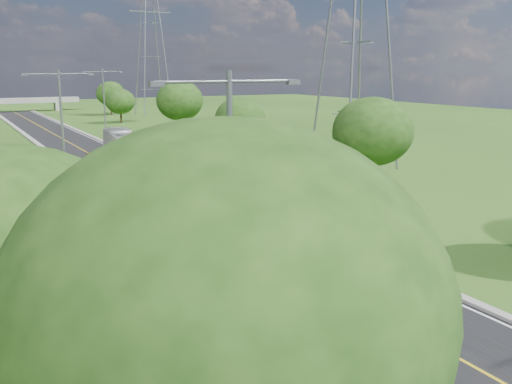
# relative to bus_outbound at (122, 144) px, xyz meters

# --- Properties ---
(ground) EXTENTS (260.00, 260.00, 0.00)m
(ground) POSITION_rel_bus_outbound_xyz_m (-2.50, 2.92, -1.67)
(ground) COLOR #274914
(ground) RESTS_ON ground
(road) EXTENTS (8.00, 150.00, 0.06)m
(road) POSITION_rel_bus_outbound_xyz_m (-2.50, 8.92, -1.64)
(road) COLOR black
(road) RESTS_ON ground
(curb_left) EXTENTS (0.50, 150.00, 0.22)m
(curb_left) POSITION_rel_bus_outbound_xyz_m (-6.75, 8.92, -1.56)
(curb_left) COLOR gray
(curb_left) RESTS_ON ground
(curb_right) EXTENTS (0.50, 150.00, 0.22)m
(curb_right) POSITION_rel_bus_outbound_xyz_m (1.75, 8.92, -1.56)
(curb_right) COLOR gray
(curb_right) RESTS_ON ground
(speed_limit_sign) EXTENTS (0.55, 0.09, 2.40)m
(speed_limit_sign) POSITION_rel_bus_outbound_xyz_m (2.70, -19.10, -0.07)
(speed_limit_sign) COLOR slate
(speed_limit_sign) RESTS_ON ground
(overpass) EXTENTS (30.00, 3.00, 3.20)m
(overpass) POSITION_rel_bus_outbound_xyz_m (-2.50, 82.92, 0.74)
(overpass) COLOR gray
(overpass) RESTS_ON ground
(streetlight_near_left) EXTENTS (5.90, 0.25, 10.00)m
(streetlight_near_left) POSITION_rel_bus_outbound_xyz_m (-8.50, -45.08, 4.28)
(streetlight_near_left) COLOR slate
(streetlight_near_left) RESTS_ON ground
(streetlight_mid_left) EXTENTS (5.90, 0.25, 10.00)m
(streetlight_mid_left) POSITION_rel_bus_outbound_xyz_m (-8.50, -12.08, 4.28)
(streetlight_mid_left) COLOR slate
(streetlight_mid_left) RESTS_ON ground
(streetlight_far_right) EXTENTS (5.90, 0.25, 10.00)m
(streetlight_far_right) POSITION_rel_bus_outbound_xyz_m (3.50, 20.92, 4.28)
(streetlight_far_right) COLOR slate
(streetlight_far_right) RESTS_ON ground
(power_tower_near) EXTENTS (9.00, 6.40, 28.00)m
(power_tower_near) POSITION_rel_bus_outbound_xyz_m (19.50, -17.08, 12.34)
(power_tower_near) COLOR slate
(power_tower_near) RESTS_ON ground
(power_tower_far) EXTENTS (9.00, 6.40, 28.00)m
(power_tower_far) POSITION_rel_bus_outbound_xyz_m (23.50, 57.92, 12.34)
(power_tower_far) COLOR slate
(power_tower_far) RESTS_ON ground
(tree_la) EXTENTS (7.14, 7.14, 8.30)m
(tree_la) POSITION_rel_bus_outbound_xyz_m (-16.50, -49.08, 3.60)
(tree_la) COLOR black
(tree_la) RESTS_ON ground
(tree_lf) EXTENTS (7.98, 7.98, 9.28)m
(tree_lf) POSITION_rel_bus_outbound_xyz_m (-13.50, -55.08, 4.22)
(tree_lf) COLOR black
(tree_lf) RESTS_ON ground
(tree_rb) EXTENTS (6.72, 6.72, 7.82)m
(tree_rb) POSITION_rel_bus_outbound_xyz_m (13.50, -27.08, 3.29)
(tree_rb) COLOR black
(tree_rb) RESTS_ON ground
(tree_rc) EXTENTS (5.88, 5.88, 6.84)m
(tree_rc) POSITION_rel_bus_outbound_xyz_m (12.50, -5.08, 2.67)
(tree_rc) COLOR black
(tree_rc) RESTS_ON ground
(tree_rd) EXTENTS (7.14, 7.14, 8.30)m
(tree_rd) POSITION_rel_bus_outbound_xyz_m (14.50, 18.92, 3.60)
(tree_rd) COLOR black
(tree_rd) RESTS_ON ground
(tree_re) EXTENTS (5.46, 5.46, 6.35)m
(tree_re) POSITION_rel_bus_outbound_xyz_m (12.00, 42.92, 2.36)
(tree_re) COLOR black
(tree_re) RESTS_ON ground
(tree_rf) EXTENTS (6.30, 6.30, 7.33)m
(tree_rf) POSITION_rel_bus_outbound_xyz_m (15.50, 62.92, 2.98)
(tree_rf) COLOR black
(tree_rf) RESTS_ON ground
(bus_outbound) EXTENTS (4.06, 11.78, 3.22)m
(bus_outbound) POSITION_rel_bus_outbound_xyz_m (0.00, 0.00, 0.00)
(bus_outbound) COLOR silver
(bus_outbound) RESTS_ON road
(bus_inbound) EXTENTS (3.74, 10.95, 2.99)m
(bus_inbound) POSITION_rel_bus_outbound_xyz_m (-5.70, -25.11, -0.11)
(bus_inbound) COLOR white
(bus_inbound) RESTS_ON road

